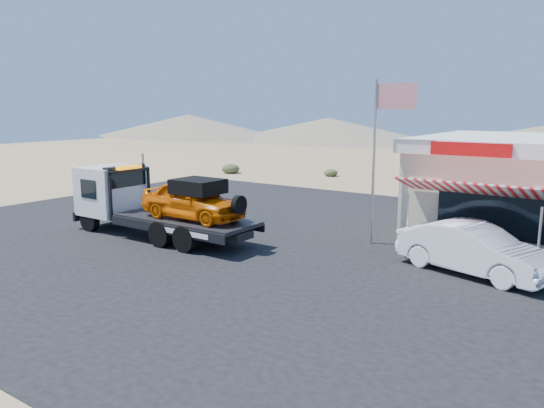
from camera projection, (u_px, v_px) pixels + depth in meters
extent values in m
plane|color=#927553|center=(196.00, 251.00, 18.88)|extent=(120.00, 120.00, 0.00)
cube|color=black|center=(289.00, 241.00, 20.18)|extent=(32.00, 24.00, 0.02)
cylinder|color=black|center=(90.00, 220.00, 21.76)|extent=(0.95, 0.28, 0.95)
cylinder|color=black|center=(126.00, 212.00, 23.28)|extent=(0.95, 0.28, 0.95)
cylinder|color=black|center=(162.00, 234.00, 19.36)|extent=(0.95, 0.52, 0.95)
cylinder|color=black|center=(198.00, 224.00, 20.89)|extent=(0.95, 0.52, 0.95)
cylinder|color=black|center=(187.00, 238.00, 18.67)|extent=(0.95, 0.52, 0.95)
cylinder|color=black|center=(222.00, 228.00, 20.20)|extent=(0.95, 0.52, 0.95)
cube|color=black|center=(167.00, 223.00, 20.53)|extent=(7.75, 0.95, 0.28)
cube|color=white|center=(111.00, 190.00, 22.15)|extent=(2.08, 2.22, 1.98)
cube|color=black|center=(125.00, 176.00, 21.53)|extent=(0.33, 1.89, 0.85)
cube|color=black|center=(130.00, 194.00, 21.50)|extent=(0.09, 2.08, 1.89)
cube|color=orange|center=(129.00, 167.00, 21.30)|extent=(0.24, 1.13, 0.14)
cube|color=black|center=(186.00, 219.00, 19.89)|extent=(5.67, 2.17, 0.14)
imported|color=#DA5C03|center=(193.00, 200.00, 19.54)|extent=(4.16, 1.67, 1.42)
cube|color=black|center=(198.00, 186.00, 19.28)|extent=(1.70, 1.42, 0.52)
imported|color=white|center=(474.00, 249.00, 16.14)|extent=(4.93, 2.83, 1.54)
cube|color=red|center=(470.00, 149.00, 17.54)|extent=(2.60, 0.12, 0.45)
cylinder|color=#99999E|center=(407.00, 227.00, 17.69)|extent=(0.08, 0.08, 2.20)
cylinder|color=#99999E|center=(539.00, 244.00, 15.44)|extent=(0.08, 0.08, 2.20)
cylinder|color=#99999E|center=(374.00, 164.00, 19.32)|extent=(0.10, 0.10, 6.00)
cube|color=#B20C14|center=(396.00, 96.00, 18.47)|extent=(1.50, 0.02, 0.90)
ellipsoid|color=#393F22|center=(91.00, 187.00, 32.10)|extent=(0.97, 0.97, 0.52)
ellipsoid|color=#393F22|center=(98.00, 174.00, 38.49)|extent=(0.94, 0.94, 0.51)
ellipsoid|color=#393F22|center=(231.00, 168.00, 40.98)|extent=(1.40, 1.40, 0.75)
ellipsoid|color=#393F22|center=(331.00, 172.00, 39.17)|extent=(1.03, 1.03, 0.55)
ellipsoid|color=#393F22|center=(433.00, 172.00, 39.77)|extent=(0.85, 0.85, 0.46)
cone|color=#726B59|center=(329.00, 130.00, 77.00)|extent=(36.00, 36.00, 3.50)
cone|color=#726B59|center=(189.00, 126.00, 88.62)|extent=(40.00, 40.00, 3.80)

